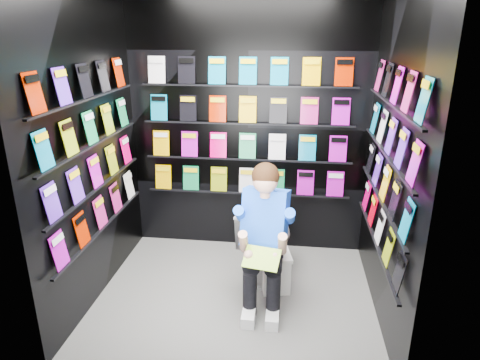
# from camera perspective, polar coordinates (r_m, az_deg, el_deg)

# --- Properties ---
(floor) EXTENTS (2.40, 2.40, 0.00)m
(floor) POSITION_cam_1_polar(r_m,az_deg,el_deg) (3.93, -0.66, -15.22)
(floor) COLOR slate
(floor) RESTS_ON ground
(wall_back) EXTENTS (2.40, 0.04, 2.60)m
(wall_back) POSITION_cam_1_polar(r_m,az_deg,el_deg) (4.32, 1.07, 6.98)
(wall_back) COLOR black
(wall_back) RESTS_ON floor
(wall_front) EXTENTS (2.40, 0.04, 2.60)m
(wall_front) POSITION_cam_1_polar(r_m,az_deg,el_deg) (2.43, -3.94, -3.24)
(wall_front) COLOR black
(wall_front) RESTS_ON floor
(wall_left) EXTENTS (0.04, 2.00, 2.60)m
(wall_left) POSITION_cam_1_polar(r_m,az_deg,el_deg) (3.72, -19.45, 3.76)
(wall_left) COLOR black
(wall_left) RESTS_ON floor
(wall_right) EXTENTS (0.04, 2.00, 2.60)m
(wall_right) POSITION_cam_1_polar(r_m,az_deg,el_deg) (3.42, 19.63, 2.42)
(wall_right) COLOR black
(wall_right) RESTS_ON floor
(comics_back) EXTENTS (2.10, 0.06, 1.37)m
(comics_back) POSITION_cam_1_polar(r_m,az_deg,el_deg) (4.29, 1.02, 6.96)
(comics_back) COLOR #F1006C
(comics_back) RESTS_ON wall_back
(comics_left) EXTENTS (0.06, 1.70, 1.37)m
(comics_left) POSITION_cam_1_polar(r_m,az_deg,el_deg) (3.70, -19.04, 3.82)
(comics_left) COLOR #F1006C
(comics_left) RESTS_ON wall_left
(comics_right) EXTENTS (0.06, 1.70, 1.37)m
(comics_right) POSITION_cam_1_polar(r_m,az_deg,el_deg) (3.41, 19.15, 2.53)
(comics_right) COLOR #F1006C
(comics_right) RESTS_ON wall_right
(toilet) EXTENTS (0.56, 0.82, 0.73)m
(toilet) POSITION_cam_1_polar(r_m,az_deg,el_deg) (4.07, 3.64, -7.88)
(toilet) COLOR white
(toilet) RESTS_ON floor
(longbox) EXTENTS (0.32, 0.47, 0.33)m
(longbox) POSITION_cam_1_polar(r_m,az_deg,el_deg) (4.03, 4.50, -11.53)
(longbox) COLOR white
(longbox) RESTS_ON floor
(longbox_lid) EXTENTS (0.35, 0.50, 0.03)m
(longbox_lid) POSITION_cam_1_polar(r_m,az_deg,el_deg) (3.94, 4.56, -9.31)
(longbox_lid) COLOR white
(longbox_lid) RESTS_ON longbox
(reader) EXTENTS (0.63, 0.81, 1.34)m
(reader) POSITION_cam_1_polar(r_m,az_deg,el_deg) (3.56, 3.38, -5.15)
(reader) COLOR blue
(reader) RESTS_ON toilet
(held_comic) EXTENTS (0.31, 0.21, 0.12)m
(held_comic) POSITION_cam_1_polar(r_m,az_deg,el_deg) (3.33, 2.90, -10.37)
(held_comic) COLOR green
(held_comic) RESTS_ON reader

